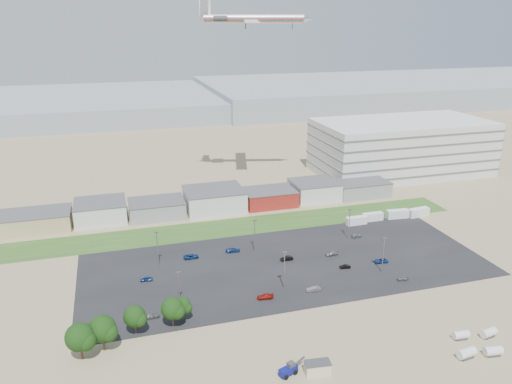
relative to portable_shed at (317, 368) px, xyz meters
name	(u,v)px	position (x,y,z in m)	size (l,w,h in m)	color
ground	(294,300)	(5.39, 28.17, -1.36)	(700.00, 700.00, 0.00)	#95855F
parking_lot	(286,264)	(10.39, 48.17, -1.36)	(120.00, 50.00, 0.01)	black
grass_strip	(242,226)	(5.39, 80.17, -1.35)	(160.00, 16.00, 0.02)	#2A531F
hills_backdrop	(207,101)	(45.39, 343.17, 3.14)	(700.00, 200.00, 9.00)	gray
building_row	(186,202)	(-11.61, 99.17, 2.64)	(170.00, 20.00, 8.00)	silver
parking_garage	(401,147)	(95.39, 123.17, 11.14)	(80.00, 40.00, 25.00)	silver
portable_shed	(317,368)	(0.00, 0.00, 0.00)	(5.41, 2.81, 2.73)	beige
telehandler	(288,369)	(-5.92, 1.31, -0.01)	(6.51, 2.17, 2.71)	navy
storage_tank_nw	(461,335)	(36.23, 1.56, -0.27)	(3.64, 1.82, 2.18)	silver
storage_tank_ne	(489,333)	(42.88, 0.42, -0.22)	(3.80, 1.90, 2.28)	silver
storage_tank_sw	(467,353)	(32.92, -4.52, -0.13)	(4.12, 2.06, 2.47)	silver
storage_tank_se	(493,351)	(39.02, -5.47, -0.19)	(3.92, 1.96, 2.35)	silver
box_trailer_a	(356,221)	(45.06, 70.03, 0.05)	(7.56, 2.36, 2.84)	silver
box_trailer_b	(373,217)	(52.49, 71.64, 0.08)	(7.69, 2.40, 2.88)	silver
box_trailer_c	(397,214)	(62.53, 71.33, 0.18)	(8.22, 2.57, 3.08)	silver
box_trailer_d	(419,212)	(71.00, 70.49, 0.19)	(8.29, 2.59, 3.11)	silver
tree_far_left	(80,340)	(-46.82, 18.69, 3.57)	(6.58, 6.58, 9.87)	black
tree_left	(103,331)	(-42.20, 20.63, 3.48)	(6.45, 6.45, 9.68)	black
tree_mid	(135,318)	(-35.12, 24.93, 2.75)	(5.49, 5.49, 8.23)	black
tree_right	(172,311)	(-26.37, 25.40, 2.95)	(5.75, 5.75, 8.62)	black
tree_near	(182,307)	(-23.74, 27.55, 2.08)	(4.58, 4.58, 6.88)	black
lightpole_front_l	(179,289)	(-23.37, 34.47, 3.36)	(1.11, 0.46, 9.46)	slate
lightpole_front_m	(284,270)	(5.07, 34.79, 4.09)	(1.28, 0.53, 10.90)	slate
lightpole_front_r	(383,255)	(35.52, 35.61, 3.99)	(1.26, 0.52, 10.71)	slate
lightpole_back_l	(158,249)	(-26.35, 58.10, 4.08)	(1.28, 0.53, 10.88)	slate
lightpole_back_m	(255,236)	(4.04, 59.70, 3.82)	(1.22, 0.51, 10.38)	slate
lightpole_back_r	(349,224)	(36.74, 59.44, 3.91)	(1.24, 0.52, 10.54)	slate
airliner	(254,19)	(22.02, 121.70, 68.64)	(48.21, 32.87, 14.24)	silver
parked_car_0	(381,261)	(38.27, 40.84, -0.78)	(1.92, 4.17, 1.16)	navy
parked_car_1	(345,267)	(26.21, 40.59, -0.82)	(1.15, 3.28, 1.08)	black
parked_car_2	(403,278)	(38.63, 29.47, -0.82)	(1.29, 3.22, 1.10)	#595B5E
parked_car_3	(265,296)	(-1.51, 31.10, -0.73)	(1.77, 4.35, 1.26)	maroon
parked_car_5	(146,279)	(-30.64, 49.63, -0.77)	(1.40, 3.48, 1.18)	navy
parked_car_6	(233,250)	(-2.82, 60.73, -0.71)	(1.84, 4.52, 1.31)	navy
parked_car_7	(287,258)	(11.44, 50.31, -0.72)	(1.37, 3.92, 1.29)	black
parked_car_8	(356,236)	(39.87, 59.73, -0.75)	(1.44, 3.58, 1.22)	#A5A5AA
parked_car_9	(191,256)	(-16.21, 59.96, -0.71)	(2.17, 4.70, 1.31)	navy
parked_car_10	(152,316)	(-30.88, 30.49, -0.82)	(1.52, 3.74, 1.08)	#595B5E
parked_car_12	(332,254)	(26.07, 49.56, -0.78)	(1.63, 4.01, 1.16)	#A5A5AA
parked_car_13	(314,289)	(12.22, 30.97, -0.72)	(1.36, 3.91, 1.29)	#A5A5AA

